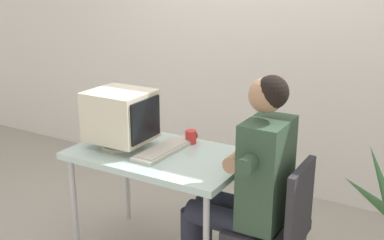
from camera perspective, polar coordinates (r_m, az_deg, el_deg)
wall_back at (r=3.96m, az=11.28°, el=12.23°), size 8.00×0.10×3.00m
desk at (r=3.05m, az=-3.89°, el=-4.89°), size 1.10×0.68×0.74m
crt_monitor at (r=3.08m, az=-8.49°, el=0.44°), size 0.40×0.35×0.37m
keyboard at (r=3.02m, az=-3.38°, el=-3.54°), size 0.17×0.48×0.03m
office_chair at (r=2.77m, az=10.17°, el=-12.13°), size 0.40×0.40×0.86m
person_seated at (r=2.74m, az=6.60°, el=-7.25°), size 0.73×0.55×1.32m
desk_mug at (r=3.16m, az=-0.12°, el=-2.01°), size 0.07×0.08×0.09m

